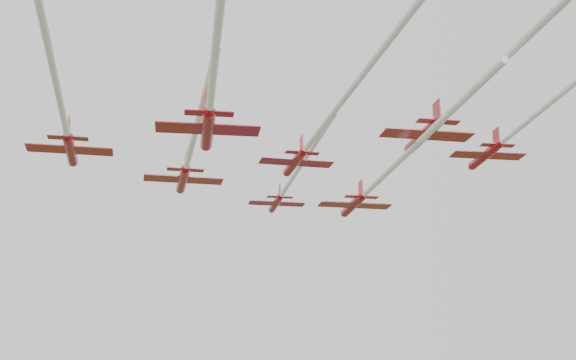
{
  "coord_description": "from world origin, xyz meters",
  "views": [
    {
      "loc": [
        1.74,
        -95.68,
        27.71
      ],
      "look_at": [
        3.99,
        -1.91,
        54.73
      ],
      "focal_mm": 50.0,
      "sensor_mm": 36.0,
      "label": 1
    }
  ],
  "objects_px": {
    "jet_row2_left": "(188,159)",
    "jet_row3_right": "(557,97)",
    "jet_lead": "(287,187)",
    "jet_row4_right": "(490,72)",
    "jet_row2_right": "(378,181)",
    "jet_row3_left": "(59,96)",
    "jet_row4_left": "(212,85)",
    "jet_row3_mid": "(317,134)"
  },
  "relations": [
    {
      "from": "jet_row2_left",
      "to": "jet_row2_right",
      "type": "height_order",
      "value": "jet_row2_left"
    },
    {
      "from": "jet_lead",
      "to": "jet_row3_mid",
      "type": "bearing_deg",
      "value": -93.48
    },
    {
      "from": "jet_row2_right",
      "to": "jet_row4_right",
      "type": "xyz_separation_m",
      "value": [
        5.57,
        -28.06,
        1.33
      ]
    },
    {
      "from": "jet_row2_right",
      "to": "jet_row3_right",
      "type": "distance_m",
      "value": 23.72
    },
    {
      "from": "jet_lead",
      "to": "jet_row3_mid",
      "type": "relative_size",
      "value": 0.94
    },
    {
      "from": "jet_row3_right",
      "to": "jet_row4_right",
      "type": "bearing_deg",
      "value": -139.75
    },
    {
      "from": "jet_row2_right",
      "to": "jet_row3_mid",
      "type": "distance_m",
      "value": 14.24
    },
    {
      "from": "jet_row2_left",
      "to": "jet_row3_right",
      "type": "bearing_deg",
      "value": -36.53
    },
    {
      "from": "jet_row3_left",
      "to": "jet_row4_left",
      "type": "distance_m",
      "value": 15.9
    },
    {
      "from": "jet_row2_left",
      "to": "jet_row3_left",
      "type": "relative_size",
      "value": 0.73
    },
    {
      "from": "jet_row2_left",
      "to": "jet_row2_right",
      "type": "bearing_deg",
      "value": -10.18
    },
    {
      "from": "jet_row3_right",
      "to": "jet_row4_left",
      "type": "relative_size",
      "value": 1.3
    },
    {
      "from": "jet_row4_left",
      "to": "jet_lead",
      "type": "bearing_deg",
      "value": 74.49
    },
    {
      "from": "jet_row3_left",
      "to": "jet_row4_left",
      "type": "relative_size",
      "value": 1.2
    },
    {
      "from": "jet_row2_right",
      "to": "jet_lead",
      "type": "bearing_deg",
      "value": 114.95
    },
    {
      "from": "jet_row3_right",
      "to": "jet_row4_left",
      "type": "height_order",
      "value": "jet_row3_right"
    },
    {
      "from": "jet_lead",
      "to": "jet_row4_right",
      "type": "relative_size",
      "value": 0.68
    },
    {
      "from": "jet_row2_left",
      "to": "jet_row4_left",
      "type": "xyz_separation_m",
      "value": [
        4.66,
        -27.58,
        -2.35
      ]
    },
    {
      "from": "jet_row4_left",
      "to": "jet_row4_right",
      "type": "relative_size",
      "value": 0.82
    },
    {
      "from": "jet_row3_mid",
      "to": "jet_row4_right",
      "type": "bearing_deg",
      "value": -61.76
    },
    {
      "from": "jet_row3_right",
      "to": "jet_row2_right",
      "type": "bearing_deg",
      "value": 122.32
    },
    {
      "from": "jet_row2_left",
      "to": "jet_row4_left",
      "type": "height_order",
      "value": "jet_row2_left"
    },
    {
      "from": "jet_row3_left",
      "to": "jet_row4_left",
      "type": "xyz_separation_m",
      "value": [
        14.3,
        -6.76,
        -1.63
      ]
    },
    {
      "from": "jet_row2_left",
      "to": "jet_row4_right",
      "type": "relative_size",
      "value": 0.73
    },
    {
      "from": "jet_row3_left",
      "to": "jet_row2_left",
      "type": "bearing_deg",
      "value": 55.52
    },
    {
      "from": "jet_row4_right",
      "to": "jet_lead",
      "type": "bearing_deg",
      "value": 101.03
    },
    {
      "from": "jet_lead",
      "to": "jet_row4_left",
      "type": "distance_m",
      "value": 43.43
    },
    {
      "from": "jet_lead",
      "to": "jet_row3_right",
      "type": "distance_m",
      "value": 41.82
    },
    {
      "from": "jet_row2_right",
      "to": "jet_row3_left",
      "type": "distance_m",
      "value": 37.81
    },
    {
      "from": "jet_row3_mid",
      "to": "jet_row4_left",
      "type": "bearing_deg",
      "value": -132.65
    },
    {
      "from": "jet_row3_left",
      "to": "jet_row3_mid",
      "type": "distance_m",
      "value": 25.45
    },
    {
      "from": "jet_row3_mid",
      "to": "jet_row4_left",
      "type": "xyz_separation_m",
      "value": [
        -9.57,
        -15.59,
        -1.35
      ]
    },
    {
      "from": "jet_row2_right",
      "to": "jet_row3_left",
      "type": "bearing_deg",
      "value": -155.54
    },
    {
      "from": "jet_row2_right",
      "to": "jet_row4_right",
      "type": "distance_m",
      "value": 28.64
    },
    {
      "from": "jet_row2_left",
      "to": "jet_row4_right",
      "type": "height_order",
      "value": "jet_row2_left"
    },
    {
      "from": "jet_row3_mid",
      "to": "jet_row3_right",
      "type": "distance_m",
      "value": 23.43
    },
    {
      "from": "jet_lead",
      "to": "jet_row2_right",
      "type": "height_order",
      "value": "jet_lead"
    },
    {
      "from": "jet_lead",
      "to": "jet_row3_left",
      "type": "height_order",
      "value": "jet_lead"
    },
    {
      "from": "jet_row2_left",
      "to": "jet_row3_left",
      "type": "height_order",
      "value": "jet_row2_left"
    },
    {
      "from": "jet_lead",
      "to": "jet_row2_left",
      "type": "bearing_deg",
      "value": -136.51
    },
    {
      "from": "jet_row2_right",
      "to": "jet_row4_left",
      "type": "distance_m",
      "value": 32.44
    },
    {
      "from": "jet_row4_left",
      "to": "jet_row2_left",
      "type": "bearing_deg",
      "value": 93.52
    }
  ]
}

